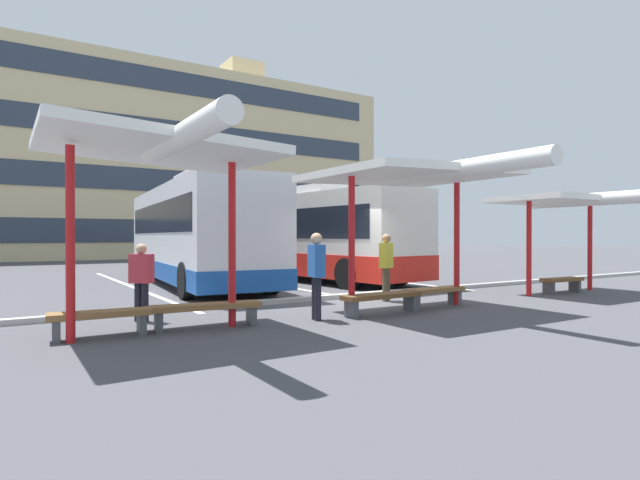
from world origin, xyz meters
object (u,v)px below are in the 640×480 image
object	(u,v)px
waiting_shelter_0	(162,151)
bench_0	(100,318)
bench_3	(435,293)
waiting_passenger_2	(141,277)
waiting_passenger_1	(386,262)
coach_bus_0	(194,234)
waiting_passenger_0	(316,269)
coach_bus_1	(296,237)
bench_2	(382,298)
waiting_shelter_2	(570,202)
bench_4	(562,282)
bench_1	(207,309)
waiting_shelter_1	(417,177)

from	to	relation	value
waiting_shelter_0	bench_0	xyz separation A→B (m)	(-0.90, 0.42, -2.78)
bench_3	waiting_passenger_2	xyz separation A→B (m)	(-6.41, 1.61, 0.53)
bench_3	waiting_passenger_1	size ratio (longest dim) A/B	1.02
coach_bus_0	waiting_passenger_0	xyz separation A→B (m)	(-0.37, -8.65, -0.73)
coach_bus_1	bench_2	world-z (taller)	coach_bus_1
coach_bus_0	bench_2	size ratio (longest dim) A/B	5.84
waiting_shelter_2	waiting_passenger_2	size ratio (longest dim) A/B	2.87
bench_0	bench_3	xyz separation A→B (m)	(7.36, -0.29, 0.00)
bench_3	bench_4	distance (m)	5.30
bench_2	bench_4	distance (m)	7.11
coach_bus_1	waiting_passenger_2	world-z (taller)	coach_bus_1
coach_bus_0	waiting_passenger_0	world-z (taller)	coach_bus_0
waiting_shelter_0	bench_1	xyz separation A→B (m)	(0.90, 0.36, -2.77)
bench_0	coach_bus_1	bearing A→B (deg)	45.07
coach_bus_0	bench_4	size ratio (longest dim) A/B	7.63
coach_bus_1	waiting_passenger_1	size ratio (longest dim) A/B	7.18
bench_0	waiting_shelter_2	size ratio (longest dim) A/B	0.37
bench_0	bench_3	bearing A→B (deg)	-2.22
coach_bus_1	bench_4	bearing A→B (deg)	-65.38
waiting_shelter_0	waiting_shelter_1	bearing A→B (deg)	-2.09
bench_2	waiting_passenger_0	xyz separation A→B (m)	(-1.60, 0.11, 0.68)
coach_bus_1	waiting_shelter_1	size ratio (longest dim) A/B	2.35
waiting_passenger_0	bench_2	bearing A→B (deg)	-4.09
coach_bus_0	waiting_shelter_0	xyz separation A→B (m)	(-3.43, -8.68, 1.36)
waiting_shelter_2	waiting_passenger_1	xyz separation A→B (m)	(-5.60, 1.59, -1.66)
bench_2	waiting_passenger_0	world-z (taller)	waiting_passenger_0
waiting_shelter_1	bench_4	size ratio (longest dim) A/B	3.47
waiting_shelter_0	waiting_passenger_2	distance (m)	2.84
bench_2	bench_4	xyz separation A→B (m)	(7.10, 0.30, -0.01)
waiting_passenger_1	waiting_shelter_2	bearing A→B (deg)	-15.84
bench_4	waiting_passenger_0	world-z (taller)	waiting_passenger_0
bench_0	waiting_shelter_1	xyz separation A→B (m)	(6.46, -0.63, 2.67)
waiting_passenger_0	bench_0	bearing A→B (deg)	174.27
bench_0	waiting_passenger_2	bearing A→B (deg)	54.10
bench_0	bench_1	size ratio (longest dim) A/B	0.80
waiting_shelter_0	bench_2	xyz separation A→B (m)	(4.66, -0.09, -2.77)
bench_1	bench_2	world-z (taller)	same
coach_bus_0	bench_3	xyz separation A→B (m)	(3.03, -8.54, -1.41)
coach_bus_0	waiting_shelter_2	bearing A→B (deg)	-46.21
coach_bus_0	bench_2	distance (m)	8.96
waiting_shelter_0	waiting_passenger_2	bearing A→B (deg)	88.08
bench_0	bench_4	xyz separation A→B (m)	(12.67, -0.21, -0.00)
waiting_shelter_0	waiting_shelter_2	distance (m)	11.78
coach_bus_0	bench_4	world-z (taller)	coach_bus_0
waiting_shelter_2	bench_2	bearing A→B (deg)	-179.40
waiting_passenger_1	waiting_shelter_1	bearing A→B (deg)	-108.71
bench_4	waiting_shelter_2	bearing A→B (deg)	-90.00
bench_0	bench_2	bearing A→B (deg)	-5.26
waiting_shelter_1	bench_2	distance (m)	2.81
waiting_passenger_2	bench_1	bearing A→B (deg)	-58.73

